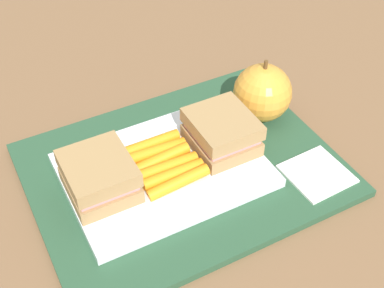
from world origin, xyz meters
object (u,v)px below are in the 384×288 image
(food_tray, at_px, (164,170))
(carrot_sticks_bundle, at_px, (164,163))
(sandwich_half_left, at_px, (99,176))
(apple, at_px, (262,93))
(paper_napkin, at_px, (317,174))
(sandwich_half_right, at_px, (222,132))

(food_tray, height_order, carrot_sticks_bundle, carrot_sticks_bundle)
(sandwich_half_left, distance_m, apple, 0.24)
(carrot_sticks_bundle, xyz_separation_m, paper_napkin, (0.16, -0.09, -0.02))
(apple, bearing_deg, paper_napkin, -90.45)
(carrot_sticks_bundle, height_order, apple, apple)
(food_tray, xyz_separation_m, sandwich_half_right, (0.08, 0.00, 0.03))
(apple, height_order, paper_napkin, apple)
(sandwich_half_left, xyz_separation_m, paper_napkin, (0.24, -0.09, -0.03))
(food_tray, distance_m, carrot_sticks_bundle, 0.01)
(sandwich_half_right, height_order, apple, apple)
(food_tray, height_order, apple, apple)
(sandwich_half_right, relative_size, carrot_sticks_bundle, 0.92)
(carrot_sticks_bundle, bearing_deg, apple, 13.16)
(food_tray, distance_m, sandwich_half_left, 0.08)
(carrot_sticks_bundle, height_order, paper_napkin, carrot_sticks_bundle)
(sandwich_half_left, distance_m, paper_napkin, 0.26)
(carrot_sticks_bundle, relative_size, paper_napkin, 1.24)
(sandwich_half_left, height_order, apple, apple)
(carrot_sticks_bundle, xyz_separation_m, apple, (0.16, 0.04, 0.02))
(sandwich_half_right, distance_m, carrot_sticks_bundle, 0.08)
(paper_napkin, bearing_deg, sandwich_half_left, 159.97)
(apple, bearing_deg, sandwich_half_left, -171.15)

